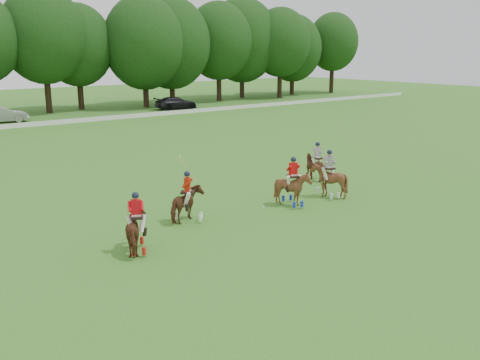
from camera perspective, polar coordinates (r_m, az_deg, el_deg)
ground at (r=21.73m, az=6.22°, el=-5.80°), size 180.00×180.00×0.00m
boundary_rail at (r=54.95m, az=-22.71°, el=5.38°), size 120.00×0.10×0.44m
car_mid at (r=59.19m, az=-24.00°, el=6.35°), size 4.93×2.07×1.58m
car_right at (r=67.11m, az=-6.84°, el=8.16°), size 5.46×2.66×1.53m
polo_red_a at (r=19.91m, az=-10.93°, el=-5.33°), size 1.52×2.03×2.27m
polo_red_b at (r=23.06m, az=-5.60°, el=-2.56°), size 1.95×1.97×2.77m
polo_red_c at (r=25.38m, az=5.65°, el=-0.87°), size 1.75×1.85×2.36m
polo_stripe_a at (r=30.62m, az=8.20°, el=1.44°), size 1.10×1.79×2.18m
polo_stripe_b at (r=27.12m, az=9.41°, el=0.01°), size 1.73×1.85×2.41m
polo_ball at (r=25.13m, az=2.53°, el=-2.89°), size 0.09×0.09×0.09m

